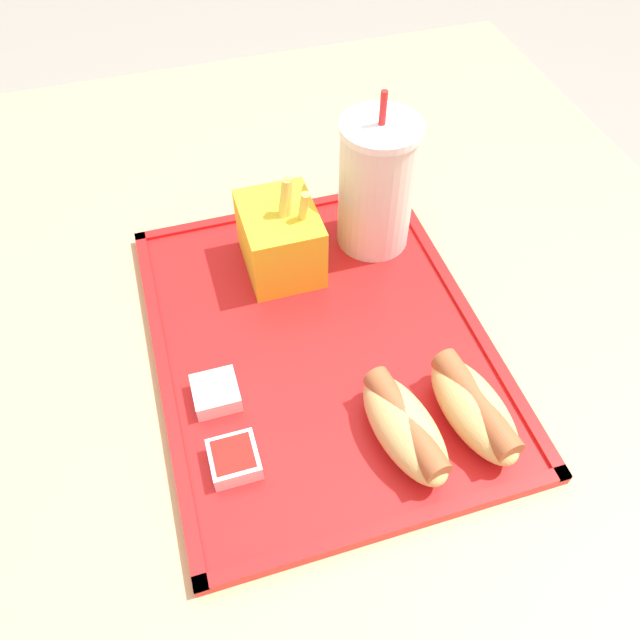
% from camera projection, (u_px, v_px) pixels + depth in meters
% --- Properties ---
extents(ground_plane, '(8.00, 8.00, 0.00)m').
position_uv_depth(ground_plane, '(306.00, 562.00, 1.22)').
color(ground_plane, gray).
extents(dining_table, '(1.12, 1.01, 0.74)m').
position_uv_depth(dining_table, '(302.00, 480.00, 0.94)').
color(dining_table, tan).
rests_on(dining_table, ground_plane).
extents(food_tray, '(0.41, 0.32, 0.01)m').
position_uv_depth(food_tray, '(320.00, 342.00, 0.63)').
color(food_tray, red).
rests_on(food_tray, dining_table).
extents(soda_cup, '(0.08, 0.08, 0.19)m').
position_uv_depth(soda_cup, '(376.00, 186.00, 0.66)').
color(soda_cup, silver).
rests_on(soda_cup, food_tray).
extents(hot_dog_far, '(0.12, 0.07, 0.04)m').
position_uv_depth(hot_dog_far, '(474.00, 408.00, 0.55)').
color(hot_dog_far, tan).
rests_on(hot_dog_far, food_tray).
extents(hot_dog_near, '(0.12, 0.07, 0.04)m').
position_uv_depth(hot_dog_near, '(405.00, 427.00, 0.54)').
color(hot_dog_near, tan).
rests_on(hot_dog_near, food_tray).
extents(fries_carton, '(0.10, 0.08, 0.12)m').
position_uv_depth(fries_carton, '(280.00, 238.00, 0.66)').
color(fries_carton, gold).
rests_on(fries_carton, food_tray).
extents(sauce_cup_mayo, '(0.04, 0.04, 0.02)m').
position_uv_depth(sauce_cup_mayo, '(216.00, 392.00, 0.58)').
color(sauce_cup_mayo, silver).
rests_on(sauce_cup_mayo, food_tray).
extents(sauce_cup_ketchup, '(0.04, 0.04, 0.02)m').
position_uv_depth(sauce_cup_ketchup, '(234.00, 459.00, 0.53)').
color(sauce_cup_ketchup, silver).
rests_on(sauce_cup_ketchup, food_tray).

